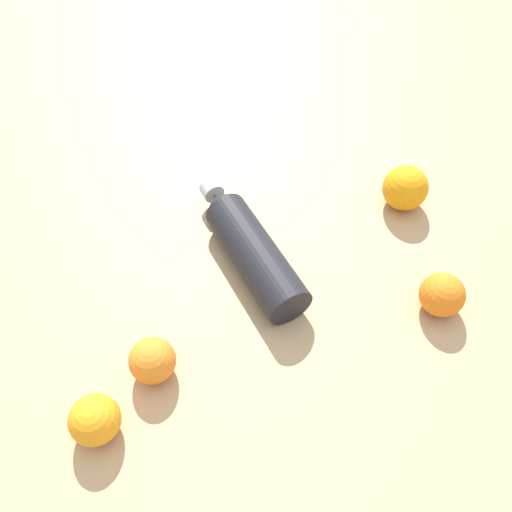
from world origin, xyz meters
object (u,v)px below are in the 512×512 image
orange_3 (95,420)px  orange_1 (442,295)px  water_bottle (249,246)px  orange_2 (152,361)px  orange_0 (405,188)px

orange_3 → orange_1: bearing=38.5°
orange_1 → orange_3: bearing=-141.5°
water_bottle → orange_1: 0.29m
orange_2 → water_bottle: bearing=73.6°
water_bottle → orange_1: bearing=-135.8°
water_bottle → orange_3: size_ratio=3.62×
orange_0 → water_bottle: bearing=-138.0°
water_bottle → orange_0: orange_0 is taller
water_bottle → orange_2: size_ratio=3.70×
orange_0 → orange_1: (0.08, -0.19, -0.01)m
orange_1 → orange_2: size_ratio=1.04×
orange_3 → orange_2: bearing=69.5°
orange_1 → orange_3: 0.49m
orange_2 → orange_0: bearing=55.9°
orange_1 → orange_2: orange_1 is taller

